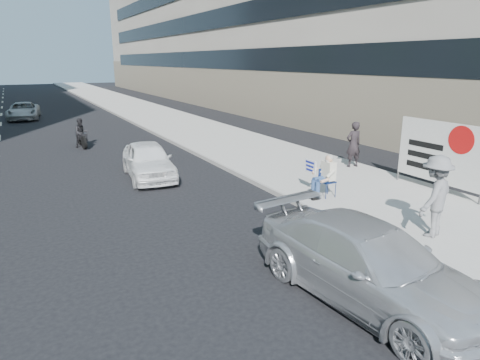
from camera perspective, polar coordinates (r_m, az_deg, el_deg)
ground at (r=9.88m, az=10.10°, el=-9.40°), size 160.00×160.00×0.00m
near_sidewalk at (r=28.94m, az=-8.19°, el=7.43°), size 5.00×120.00×0.15m
seated_protester at (r=13.04m, az=11.17°, el=0.83°), size 0.83×1.11×1.31m
jogger at (r=10.87m, az=24.55°, el=-1.98°), size 1.41×1.06×1.93m
pedestrian_woman at (r=17.05m, az=14.90°, el=4.62°), size 0.68×0.49×1.76m
protest_banner at (r=14.62m, az=25.02°, el=3.37°), size 0.08×3.06×2.20m
parked_sedan at (r=7.99m, az=16.81°, el=-10.67°), size 2.41×4.93×1.38m
white_sedan_near at (r=15.87m, az=-12.14°, el=2.60°), size 1.93×3.98×1.31m
white_sedan_far at (r=35.11m, az=-26.91°, el=8.22°), size 2.49×4.59×1.22m
motorcycle at (r=22.54m, az=-20.38°, el=5.74°), size 0.75×2.05×1.42m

